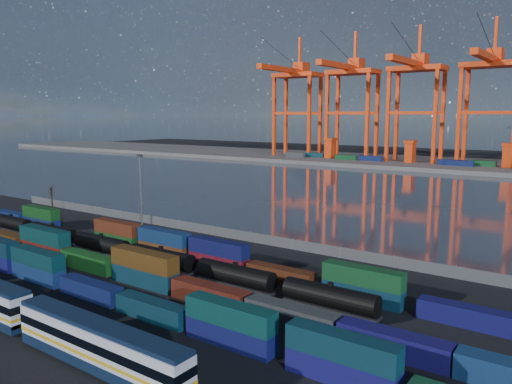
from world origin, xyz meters
The scene contains 13 objects.
ground centered at (0.00, 0.00, 0.00)m, with size 700.00×700.00×0.00m, color black.
harbor_water centered at (0.00, 105.00, 0.01)m, with size 700.00×700.00×0.00m, color #333D4A.
far_quay centered at (0.00, 210.00, 1.00)m, with size 700.00×70.00×2.00m, color #514F4C.
container_row_south centered at (0.34, -10.59, 2.15)m, with size 126.56×2.31×4.92m.
container_row_mid centered at (-0.10, -2.44, 1.74)m, with size 141.56×2.50×5.32m.
container_row_north centered at (4.49, 10.23, 2.06)m, with size 140.57×2.32×4.94m.
tanker_string centered at (-16.19, 4.04, 2.07)m, with size 106.41×2.88×4.12m.
waterfront_fence centered at (0.00, 28.00, 1.00)m, with size 160.12×0.12×2.20m.
bare_tree centered at (-65.60, 25.49, 3.43)m, with size 1.78×1.72×7.02m.
yard_light_mast centered at (-30.00, 26.00, 9.30)m, with size 1.60×0.40×16.60m.
gantry_cranes centered at (-7.50, 203.13, 43.23)m, with size 202.13×52.08×70.53m.
quay_containers centered at (-11.00, 195.46, 3.30)m, with size 172.58×10.99×2.60m.
straddle_carriers centered at (-2.50, 200.00, 7.82)m, with size 140.00×7.00×11.10m.
Camera 1 is at (58.22, -51.62, 25.33)m, focal length 35.00 mm.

